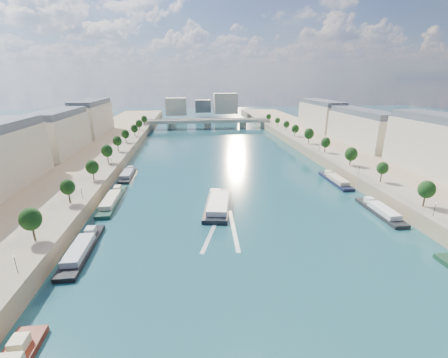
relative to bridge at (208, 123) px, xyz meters
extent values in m
plane|color=#0B2731|center=(0.00, -144.87, -5.08)|extent=(700.00, 700.00, 0.00)
cube|color=#9E8460|center=(-72.00, -144.87, -2.58)|extent=(44.00, 520.00, 5.00)
cube|color=#9E8460|center=(72.00, -144.87, -2.58)|extent=(44.00, 520.00, 5.00)
cube|color=gray|center=(-57.00, -144.87, -0.03)|extent=(14.00, 520.00, 0.10)
cube|color=gray|center=(57.00, -144.87, -0.03)|extent=(14.00, 520.00, 0.10)
cylinder|color=#382B1E|center=(-55.00, -202.87, 1.83)|extent=(0.50, 0.50, 3.82)
ellipsoid|color=black|center=(-55.00, -202.87, 5.42)|extent=(4.80, 4.80, 5.52)
cylinder|color=#382B1E|center=(-55.00, -178.87, 1.83)|extent=(0.50, 0.50, 3.82)
ellipsoid|color=black|center=(-55.00, -178.87, 5.42)|extent=(4.80, 4.80, 5.52)
cylinder|color=#382B1E|center=(-55.00, -154.87, 1.83)|extent=(0.50, 0.50, 3.82)
ellipsoid|color=black|center=(-55.00, -154.87, 5.42)|extent=(4.80, 4.80, 5.52)
cylinder|color=#382B1E|center=(-55.00, -130.87, 1.83)|extent=(0.50, 0.50, 3.82)
ellipsoid|color=black|center=(-55.00, -130.87, 5.42)|extent=(4.80, 4.80, 5.52)
cylinder|color=#382B1E|center=(-55.00, -106.87, 1.83)|extent=(0.50, 0.50, 3.82)
ellipsoid|color=black|center=(-55.00, -106.87, 5.42)|extent=(4.80, 4.80, 5.52)
cylinder|color=#382B1E|center=(-55.00, -82.87, 1.83)|extent=(0.50, 0.50, 3.82)
ellipsoid|color=black|center=(-55.00, -82.87, 5.42)|extent=(4.80, 4.80, 5.52)
cylinder|color=#382B1E|center=(-55.00, -58.87, 1.83)|extent=(0.50, 0.50, 3.82)
ellipsoid|color=black|center=(-55.00, -58.87, 5.42)|extent=(4.80, 4.80, 5.52)
cylinder|color=#382B1E|center=(-55.00, -34.87, 1.83)|extent=(0.50, 0.50, 3.82)
ellipsoid|color=black|center=(-55.00, -34.87, 5.42)|extent=(4.80, 4.80, 5.52)
cylinder|color=#382B1E|center=(-55.00, -10.87, 1.83)|extent=(0.50, 0.50, 3.82)
ellipsoid|color=black|center=(-55.00, -10.87, 5.42)|extent=(4.80, 4.80, 5.52)
cylinder|color=#382B1E|center=(55.00, -194.87, 1.83)|extent=(0.50, 0.50, 3.82)
ellipsoid|color=black|center=(55.00, -194.87, 5.42)|extent=(4.80, 4.80, 5.52)
cylinder|color=#382B1E|center=(55.00, -170.87, 1.83)|extent=(0.50, 0.50, 3.82)
ellipsoid|color=black|center=(55.00, -170.87, 5.42)|extent=(4.80, 4.80, 5.52)
cylinder|color=#382B1E|center=(55.00, -146.87, 1.83)|extent=(0.50, 0.50, 3.82)
ellipsoid|color=black|center=(55.00, -146.87, 5.42)|extent=(4.80, 4.80, 5.52)
cylinder|color=#382B1E|center=(55.00, -122.87, 1.83)|extent=(0.50, 0.50, 3.82)
ellipsoid|color=black|center=(55.00, -122.87, 5.42)|extent=(4.80, 4.80, 5.52)
cylinder|color=#382B1E|center=(55.00, -98.87, 1.83)|extent=(0.50, 0.50, 3.82)
ellipsoid|color=black|center=(55.00, -98.87, 5.42)|extent=(4.80, 4.80, 5.52)
cylinder|color=#382B1E|center=(55.00, -74.87, 1.83)|extent=(0.50, 0.50, 3.82)
ellipsoid|color=black|center=(55.00, -74.87, 5.42)|extent=(4.80, 4.80, 5.52)
cylinder|color=#382B1E|center=(55.00, -50.87, 1.83)|extent=(0.50, 0.50, 3.82)
ellipsoid|color=black|center=(55.00, -50.87, 5.42)|extent=(4.80, 4.80, 5.52)
cylinder|color=#382B1E|center=(55.00, -26.87, 1.83)|extent=(0.50, 0.50, 3.82)
ellipsoid|color=black|center=(55.00, -26.87, 5.42)|extent=(4.80, 4.80, 5.52)
cylinder|color=#382B1E|center=(55.00, -2.87, 1.83)|extent=(0.50, 0.50, 3.82)
ellipsoid|color=black|center=(55.00, -2.87, 5.42)|extent=(4.80, 4.80, 5.52)
cylinder|color=black|center=(-52.50, -214.87, 1.92)|extent=(0.14, 0.14, 4.00)
sphere|color=#FFE5B2|center=(-52.50, -214.87, 4.02)|extent=(0.36, 0.36, 0.36)
cylinder|color=black|center=(-52.50, -174.87, 1.92)|extent=(0.14, 0.14, 4.00)
sphere|color=#FFE5B2|center=(-52.50, -174.87, 4.02)|extent=(0.36, 0.36, 0.36)
cylinder|color=black|center=(-52.50, -134.87, 1.92)|extent=(0.14, 0.14, 4.00)
sphere|color=#FFE5B2|center=(-52.50, -134.87, 4.02)|extent=(0.36, 0.36, 0.36)
cylinder|color=black|center=(-52.50, -94.87, 1.92)|extent=(0.14, 0.14, 4.00)
sphere|color=#FFE5B2|center=(-52.50, -94.87, 4.02)|extent=(0.36, 0.36, 0.36)
cylinder|color=black|center=(-52.50, -54.87, 1.92)|extent=(0.14, 0.14, 4.00)
sphere|color=#FFE5B2|center=(-52.50, -54.87, 4.02)|extent=(0.36, 0.36, 0.36)
cylinder|color=black|center=(52.50, -199.87, 1.92)|extent=(0.14, 0.14, 4.00)
sphere|color=#FFE5B2|center=(52.50, -199.87, 4.02)|extent=(0.36, 0.36, 0.36)
cylinder|color=black|center=(52.50, -159.87, 1.92)|extent=(0.14, 0.14, 4.00)
sphere|color=#FFE5B2|center=(52.50, -159.87, 4.02)|extent=(0.36, 0.36, 0.36)
cylinder|color=black|center=(52.50, -119.87, 1.92)|extent=(0.14, 0.14, 4.00)
sphere|color=#FFE5B2|center=(52.50, -119.87, 4.02)|extent=(0.36, 0.36, 0.36)
cylinder|color=black|center=(52.50, -79.87, 1.92)|extent=(0.14, 0.14, 4.00)
sphere|color=#FFE5B2|center=(52.50, -79.87, 4.02)|extent=(0.36, 0.36, 0.36)
cylinder|color=black|center=(52.50, -39.87, 1.92)|extent=(0.14, 0.14, 4.00)
sphere|color=#FFE5B2|center=(52.50, -39.87, 4.02)|extent=(0.36, 0.36, 0.36)
cube|color=beige|center=(-85.00, -103.87, 9.92)|extent=(16.00, 52.00, 20.00)
cube|color=#474C54|center=(-85.00, -103.87, 21.52)|extent=(14.72, 50.44, 3.20)
cube|color=beige|center=(-85.00, -45.87, 9.92)|extent=(16.00, 52.00, 20.00)
cube|color=#474C54|center=(-85.00, -45.87, 21.52)|extent=(14.72, 50.44, 3.20)
cube|color=beige|center=(85.00, -161.87, 9.92)|extent=(16.00, 52.00, 20.00)
cube|color=#474C54|center=(85.00, -161.87, 21.52)|extent=(14.72, 50.44, 3.20)
cube|color=beige|center=(85.00, -103.87, 9.92)|extent=(16.00, 52.00, 20.00)
cube|color=#474C54|center=(85.00, -103.87, 21.52)|extent=(14.72, 50.44, 3.20)
cube|color=beige|center=(85.00, -45.87, 9.92)|extent=(16.00, 52.00, 20.00)
cube|color=#474C54|center=(85.00, -45.87, 21.52)|extent=(14.72, 50.44, 3.20)
cube|color=beige|center=(-30.00, 65.13, 8.92)|extent=(22.00, 18.00, 18.00)
cube|color=beige|center=(25.00, 75.13, 10.92)|extent=(26.00, 20.00, 22.00)
cube|color=#474C54|center=(0.00, 90.13, 6.92)|extent=(18.00, 16.00, 14.00)
cube|color=#C1B79E|center=(0.00, 0.00, 1.12)|extent=(112.00, 11.00, 2.20)
cube|color=#C1B79E|center=(0.00, -5.00, 2.62)|extent=(112.00, 0.80, 0.90)
cube|color=#C1B79E|center=(0.00, 5.00, 2.62)|extent=(112.00, 0.80, 0.90)
cylinder|color=#C1B79E|center=(-32.00, 0.00, -2.58)|extent=(6.40, 6.40, 5.00)
cylinder|color=#C1B79E|center=(0.00, 0.00, -2.58)|extent=(6.40, 6.40, 5.00)
cylinder|color=#C1B79E|center=(32.00, 0.00, -2.58)|extent=(6.40, 6.40, 5.00)
cube|color=#C1B79E|center=(-52.00, 0.00, -2.58)|extent=(6.00, 12.00, 5.00)
cube|color=#C1B79E|center=(52.00, 0.00, -2.58)|extent=(6.00, 12.00, 5.00)
cube|color=black|center=(-7.80, -174.66, -4.69)|extent=(12.54, 28.85, 1.99)
cube|color=white|center=(-7.80, -176.89, -2.79)|extent=(9.49, 18.98, 1.79)
cube|color=white|center=(-7.80, -166.29, -2.79)|extent=(4.49, 3.97, 1.80)
cube|color=silver|center=(-11.00, -191.66, -5.06)|extent=(8.60, 25.25, 0.04)
cube|color=silver|center=(-4.60, -191.66, -5.06)|extent=(2.40, 26.03, 0.04)
cube|color=beige|center=(-45.50, -229.86, -2.98)|extent=(2.50, 2.70, 1.80)
cube|color=black|center=(-45.50, -199.49, -4.78)|extent=(5.00, 25.44, 1.80)
cube|color=#AEB3BA|center=(-45.50, -201.53, -3.08)|extent=(4.10, 13.99, 1.60)
cube|color=#AEB3BA|center=(-45.50, -191.86, -2.98)|extent=(2.50, 3.05, 1.80)
cube|color=#183C2F|center=(-45.50, -166.15, -4.78)|extent=(5.00, 29.46, 1.80)
cube|color=beige|center=(-45.50, -168.51, -3.08)|extent=(4.10, 16.20, 1.60)
cube|color=beige|center=(-45.50, -157.31, -2.98)|extent=(2.50, 3.54, 1.80)
cube|color=black|center=(-45.50, -136.09, -4.78)|extent=(5.00, 21.71, 1.80)
cube|color=gray|center=(-45.50, -137.83, -3.08)|extent=(4.10, 11.94, 1.60)
cube|color=gray|center=(-45.50, -129.58, -2.98)|extent=(2.50, 2.61, 1.80)
cube|color=black|center=(45.50, -186.59, -4.78)|extent=(5.00, 22.58, 1.80)
cube|color=white|center=(45.50, -188.40, -3.08)|extent=(4.10, 12.42, 1.60)
cube|color=white|center=(45.50, -179.82, -2.98)|extent=(2.50, 2.71, 1.80)
cube|color=#161A31|center=(45.50, -154.59, -4.78)|extent=(5.00, 23.90, 1.80)
cube|color=beige|center=(45.50, -156.50, -3.08)|extent=(4.10, 13.14, 1.60)
cube|color=beige|center=(45.50, -147.42, -2.98)|extent=(2.50, 2.87, 1.80)
camera|label=1|loc=(-16.71, -270.99, 37.79)|focal=24.00mm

